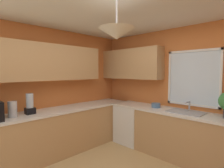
% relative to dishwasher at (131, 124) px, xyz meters
% --- Properties ---
extents(room_shell, '(4.06, 3.93, 2.56)m').
position_rel_dishwasher_xyz_m(room_shell, '(0.60, -1.10, 1.30)').
color(room_shell, '#D17238').
rests_on(room_shell, ground_plane).
extents(counter_run_left, '(0.65, 3.54, 0.89)m').
position_rel_dishwasher_xyz_m(counter_run_left, '(-0.66, -1.56, 0.02)').
color(counter_run_left, tan).
rests_on(counter_run_left, ground_plane).
extents(counter_run_back, '(3.15, 0.65, 0.89)m').
position_rel_dishwasher_xyz_m(counter_run_back, '(1.21, 0.03, 0.02)').
color(counter_run_back, tan).
rests_on(counter_run_back, ground_plane).
extents(dishwasher, '(0.60, 0.60, 0.84)m').
position_rel_dishwasher_xyz_m(dishwasher, '(0.00, 0.00, 0.00)').
color(dishwasher, white).
rests_on(dishwasher, ground_plane).
extents(kettle, '(0.14, 0.14, 0.26)m').
position_rel_dishwasher_xyz_m(kettle, '(-0.64, -2.28, 0.59)').
color(kettle, '#B7B7BC').
rests_on(kettle, counter_run_left).
extents(sink_assembly, '(0.61, 0.40, 0.19)m').
position_rel_dishwasher_xyz_m(sink_assembly, '(1.22, 0.04, 0.48)').
color(sink_assembly, '#9EA0A5').
rests_on(sink_assembly, counter_run_back).
extents(bowl, '(0.18, 0.18, 0.09)m').
position_rel_dishwasher_xyz_m(bowl, '(0.61, 0.03, 0.51)').
color(bowl, '#4C7099').
rests_on(bowl, counter_run_back).
extents(blender_appliance, '(0.15, 0.15, 0.36)m').
position_rel_dishwasher_xyz_m(blender_appliance, '(-0.66, -2.00, 0.63)').
color(blender_appliance, black).
rests_on(blender_appliance, counter_run_left).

